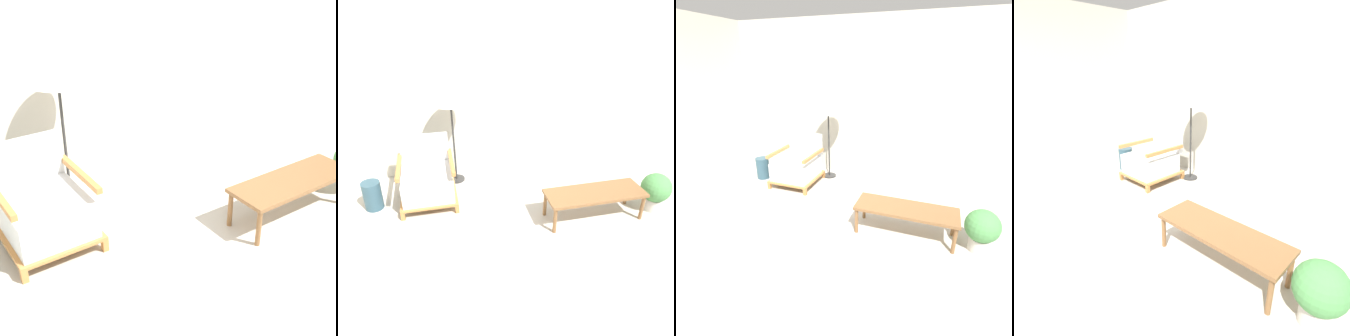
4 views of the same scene
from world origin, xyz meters
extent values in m
plane|color=#B7B2A8|center=(0.00, 0.00, 0.00)|extent=(14.00, 14.00, 0.00)
cube|color=beige|center=(0.00, 2.42, 1.35)|extent=(8.00, 0.06, 2.70)
cube|color=#B2753D|center=(-1.22, 1.24, 0.05)|extent=(0.05, 0.05, 0.11)
cube|color=#B2753D|center=(-0.55, 1.24, 0.05)|extent=(0.05, 0.05, 0.11)
cube|color=#B2753D|center=(-1.22, 1.96, 0.05)|extent=(0.05, 0.05, 0.11)
cube|color=#B2753D|center=(-0.55, 1.96, 0.05)|extent=(0.05, 0.05, 0.11)
cube|color=#B2753D|center=(-0.88, 1.60, 0.12)|extent=(0.72, 0.78, 0.03)
cube|color=silver|center=(-0.88, 1.58, 0.29)|extent=(0.64, 0.68, 0.30)
cube|color=silver|center=(-0.88, 1.95, 0.63)|extent=(0.64, 0.08, 0.39)
cube|color=#B2753D|center=(-1.21, 1.60, 0.56)|extent=(0.05, 0.72, 0.05)
cube|color=#B2753D|center=(-0.55, 1.60, 0.56)|extent=(0.05, 0.72, 0.05)
cylinder|color=#2D2D2D|center=(-0.47, 2.07, 0.01)|extent=(0.24, 0.24, 0.03)
cylinder|color=#2D2D2D|center=(-0.47, 2.07, 0.60)|extent=(0.03, 0.03, 1.16)
cone|color=silver|center=(-0.47, 2.07, 1.31)|extent=(0.47, 0.47, 0.26)
cube|color=brown|center=(1.10, 0.76, 0.35)|extent=(1.22, 0.43, 0.04)
cylinder|color=brown|center=(0.53, 0.58, 0.17)|extent=(0.04, 0.04, 0.34)
cylinder|color=brown|center=(1.67, 0.58, 0.17)|extent=(0.04, 0.04, 0.34)
cylinder|color=brown|center=(0.53, 0.93, 0.17)|extent=(0.04, 0.04, 0.34)
cylinder|color=brown|center=(1.67, 0.93, 0.17)|extent=(0.04, 0.04, 0.34)
cylinder|color=#2D4C5B|center=(-1.59, 1.59, 0.19)|extent=(0.24, 0.24, 0.38)
cylinder|color=beige|center=(1.94, 0.73, 0.08)|extent=(0.21, 0.21, 0.17)
sphere|color=#4C8E4C|center=(1.94, 0.73, 0.33)|extent=(0.38, 0.38, 0.38)
camera|label=1|loc=(-1.88, -1.60, 2.38)|focal=50.00mm
camera|label=2|loc=(-0.72, -2.26, 2.54)|focal=35.00mm
camera|label=3|loc=(1.34, -2.07, 2.02)|focal=28.00mm
camera|label=4|loc=(2.21, -0.89, 1.71)|focal=28.00mm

